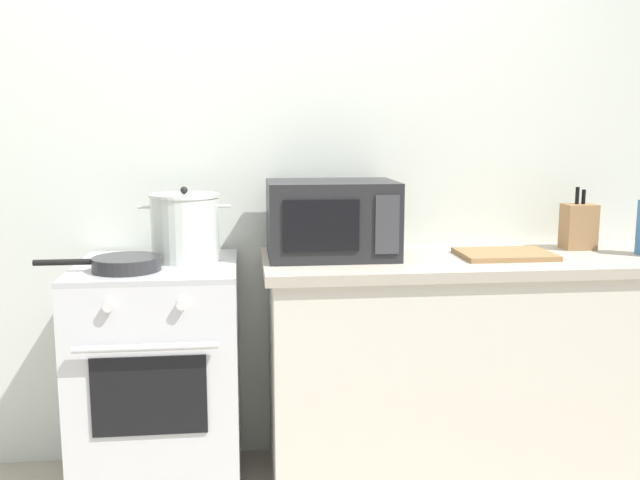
# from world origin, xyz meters

# --- Properties ---
(back_wall) EXTENTS (4.40, 0.10, 2.50)m
(back_wall) POSITION_xyz_m (0.30, 0.97, 1.25)
(back_wall) COLOR silver
(back_wall) RESTS_ON ground_plane
(lower_cabinet_right) EXTENTS (1.64, 0.56, 0.88)m
(lower_cabinet_right) POSITION_xyz_m (0.90, 0.62, 0.44)
(lower_cabinet_right) COLOR beige
(lower_cabinet_right) RESTS_ON ground_plane
(countertop_right) EXTENTS (1.70, 0.60, 0.04)m
(countertop_right) POSITION_xyz_m (0.90, 0.62, 0.90)
(countertop_right) COLOR #ADA393
(countertop_right) RESTS_ON lower_cabinet_right
(stove) EXTENTS (0.60, 0.64, 0.92)m
(stove) POSITION_xyz_m (-0.35, 0.60, 0.46)
(stove) COLOR silver
(stove) RESTS_ON ground_plane
(stock_pot) EXTENTS (0.35, 0.27, 0.28)m
(stock_pot) POSITION_xyz_m (-0.24, 0.66, 1.05)
(stock_pot) COLOR silver
(stock_pot) RESTS_ON stove
(frying_pan) EXTENTS (0.44, 0.24, 0.05)m
(frying_pan) POSITION_xyz_m (-0.44, 0.49, 0.95)
(frying_pan) COLOR #28282B
(frying_pan) RESTS_ON stove
(microwave) EXTENTS (0.50, 0.37, 0.30)m
(microwave) POSITION_xyz_m (0.32, 0.68, 1.07)
(microwave) COLOR #232326
(microwave) RESTS_ON countertop_right
(cutting_board) EXTENTS (0.36, 0.26, 0.02)m
(cutting_board) POSITION_xyz_m (1.01, 0.60, 0.93)
(cutting_board) COLOR #997047
(cutting_board) RESTS_ON countertop_right
(knife_block) EXTENTS (0.13, 0.10, 0.26)m
(knife_block) POSITION_xyz_m (1.38, 0.74, 1.02)
(knife_block) COLOR #997047
(knife_block) RESTS_ON countertop_right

